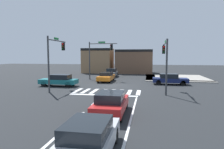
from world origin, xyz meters
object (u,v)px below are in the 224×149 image
Objects in this scene: traffic_signal_northwest at (99,53)px; car_red at (111,103)px; traffic_signal_southeast at (165,56)px; car_navy at (170,79)px; car_silver at (87,140)px; traffic_signal_southwest at (55,54)px; car_gray at (111,73)px; car_teal at (59,80)px; car_orange at (106,77)px.

traffic_signal_northwest is 19.39m from car_red.
traffic_signal_southeast is 1.20× the size of car_navy.
car_silver is (-5.10, -20.62, 0.01)m from car_navy.
traffic_signal_southwest reaches higher than traffic_signal_southeast.
traffic_signal_southeast is 6.67m from car_navy.
car_gray is at bearing -14.54° from traffic_signal_southwest.
car_silver is (-3.96, -14.83, -3.09)m from traffic_signal_southeast.
traffic_signal_southwest is 12.01m from traffic_signal_southeast.
traffic_signal_southwest is at bearing -153.53° from car_navy.
car_teal is at bearing 28.02° from car_silver.
traffic_signal_northwest reaches higher than traffic_signal_southwest.
car_orange is 1.02× the size of car_red.
car_gray reaches higher than car_orange.
car_orange is 7.42m from car_teal.
car_teal is at bearing -114.02° from traffic_signal_northwest.
car_orange is 0.97× the size of car_silver.
car_orange is 6.37m from car_gray.
car_navy is at bearing -11.17° from traffic_signal_southeast.
car_red is at bearing -109.58° from car_navy.
car_gray is (3.74, 14.43, -3.32)m from traffic_signal_southwest.
traffic_signal_southeast is at bearing 47.05° from car_orange.
car_navy is (10.58, -3.49, -3.47)m from traffic_signal_northwest.
traffic_signal_northwest reaches higher than car_navy.
car_navy is 1.05× the size of car_gray.
traffic_signal_northwest is at bearing -114.02° from car_teal.
car_red is (8.66, -10.81, 0.00)m from car_teal.
car_gray reaches higher than car_teal.
car_orange is at bearing 12.87° from car_red.
traffic_signal_southwest is 10.35m from traffic_signal_northwest.
car_teal reaches higher than car_orange.
traffic_signal_southeast is 13.27m from car_teal.
car_gray is at bearing 8.54° from car_silver.
traffic_signal_southwest is 15.04m from car_navy.
car_teal is 1.09× the size of car_gray.
traffic_signal_northwest reaches higher than traffic_signal_southeast.
traffic_signal_southeast is 15.66m from car_silver.
traffic_signal_southwest reaches higher than car_red.
traffic_signal_southeast reaches higher than car_gray.
traffic_signal_southwest is 16.56m from car_silver.
traffic_signal_southeast is at bearing 31.05° from car_gray.
car_navy is 0.99× the size of car_silver.
car_red reaches higher than car_teal.
car_teal is at bearing -20.90° from car_gray.
traffic_signal_northwest is at bearing 12.81° from car_silver.
traffic_signal_northwest is 1.35× the size of car_orange.
car_navy is at bearing 80.32° from car_orange.
traffic_signal_northwest reaches higher than car_teal.
traffic_signal_northwest is 8.92m from car_teal.
car_silver is (4.28, -28.52, -0.03)m from car_gray.
car_orange is (4.11, 8.08, -3.39)m from traffic_signal_southwest.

